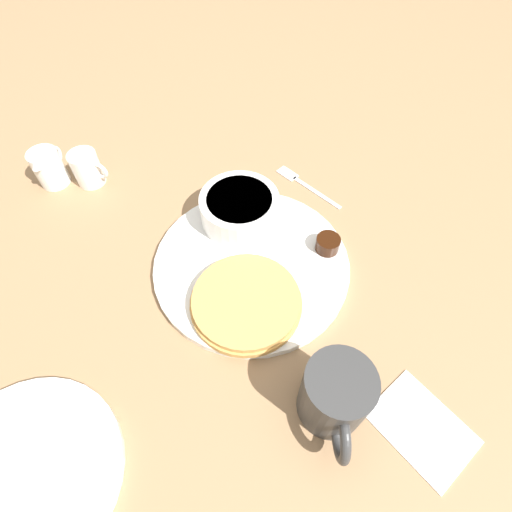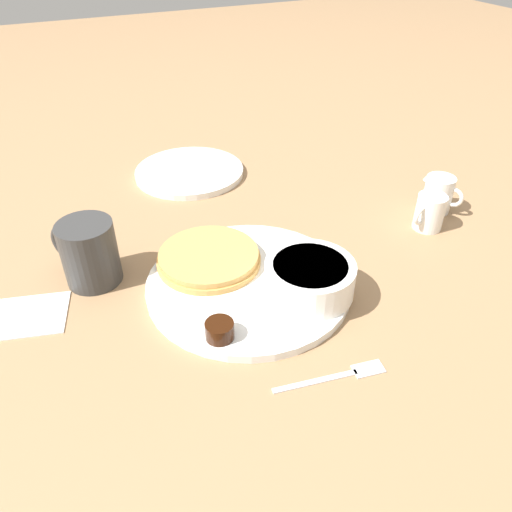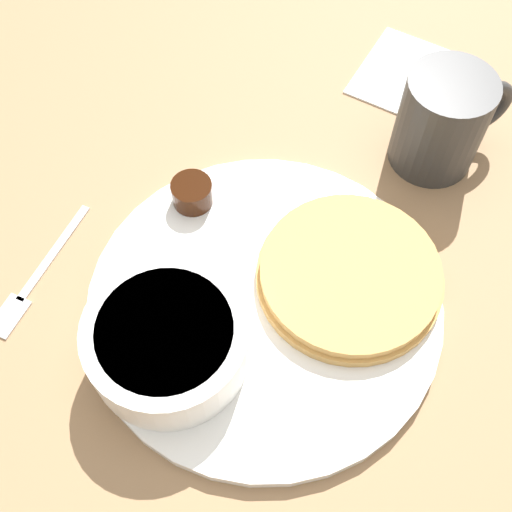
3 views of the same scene
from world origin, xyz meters
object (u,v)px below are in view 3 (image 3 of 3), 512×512
at_px(plate, 264,303).
at_px(fork, 31,284).
at_px(bowl, 167,341).
at_px(coffee_mug, 444,121).

relative_size(plate, fork, 2.13).
distance_m(bowl, coffee_mug, 0.31).
relative_size(plate, coffee_mug, 2.90).
bearing_deg(plate, bowl, 138.41).
bearing_deg(plate, fork, 100.02).
bearing_deg(bowl, plate, -41.59).
distance_m(coffee_mug, fork, 0.38).
xyz_separation_m(bowl, fork, (0.03, 0.14, -0.04)).
bearing_deg(coffee_mug, plate, 150.61).
height_order(plate, fork, plate).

